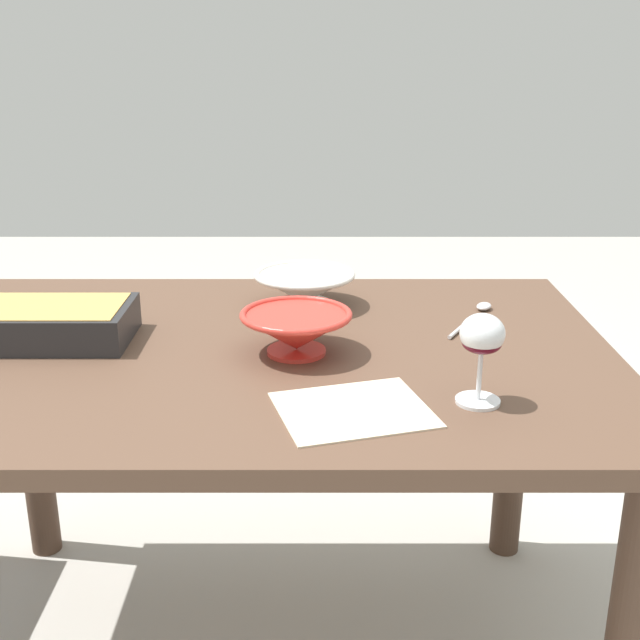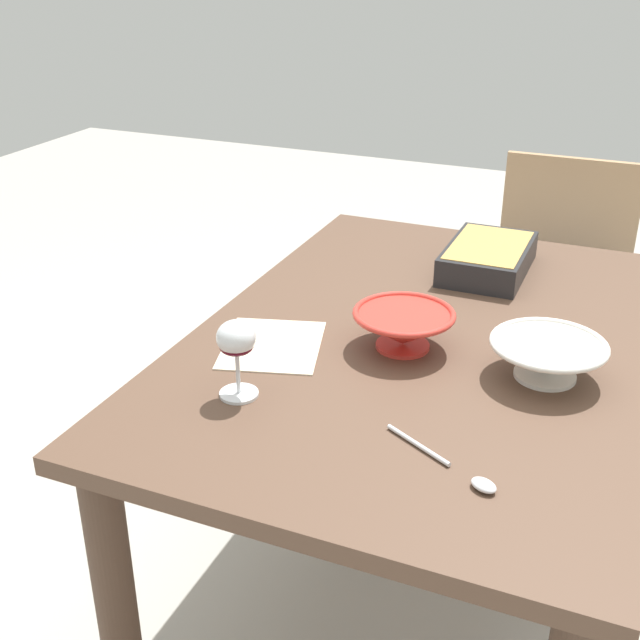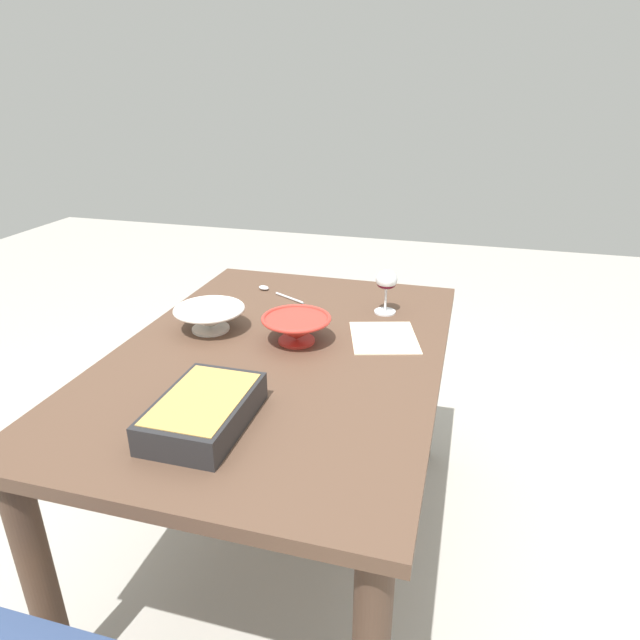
{
  "view_description": "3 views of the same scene",
  "coord_description": "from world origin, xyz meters",
  "px_view_note": "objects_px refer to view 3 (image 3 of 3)",
  "views": [
    {
      "loc": [
        0.12,
        -1.43,
        1.27
      ],
      "look_at": [
        0.11,
        -0.09,
        0.81
      ],
      "focal_mm": 45.28,
      "sensor_mm": 36.0,
      "label": 1
    },
    {
      "loc": [
        1.5,
        0.39,
        1.49
      ],
      "look_at": [
        0.16,
        -0.18,
        0.8
      ],
      "focal_mm": 45.96,
      "sensor_mm": 36.0,
      "label": 2
    },
    {
      "loc": [
        -1.35,
        -0.5,
        1.44
      ],
      "look_at": [
        0.14,
        -0.08,
        0.77
      ],
      "focal_mm": 31.12,
      "sensor_mm": 36.0,
      "label": 3
    }
  ],
  "objects_px": {
    "dining_table": "(280,385)",
    "napkin": "(384,337)",
    "wine_glass": "(386,283)",
    "mixing_bowl": "(296,328)",
    "casserole_dish": "(204,410)",
    "small_bowl": "(210,317)",
    "serving_spoon": "(272,291)"
  },
  "relations": [
    {
      "from": "casserole_dish",
      "to": "serving_spoon",
      "type": "bearing_deg",
      "value": 9.9
    },
    {
      "from": "serving_spoon",
      "to": "napkin",
      "type": "distance_m",
      "value": 0.54
    },
    {
      "from": "wine_glass",
      "to": "serving_spoon",
      "type": "relative_size",
      "value": 0.7
    },
    {
      "from": "small_bowl",
      "to": "serving_spoon",
      "type": "relative_size",
      "value": 1.03
    },
    {
      "from": "mixing_bowl",
      "to": "small_bowl",
      "type": "relative_size",
      "value": 0.94
    },
    {
      "from": "wine_glass",
      "to": "casserole_dish",
      "type": "relative_size",
      "value": 0.5
    },
    {
      "from": "wine_glass",
      "to": "mixing_bowl",
      "type": "height_order",
      "value": "wine_glass"
    },
    {
      "from": "casserole_dish",
      "to": "small_bowl",
      "type": "height_order",
      "value": "small_bowl"
    },
    {
      "from": "wine_glass",
      "to": "serving_spoon",
      "type": "xyz_separation_m",
      "value": [
        0.08,
        0.43,
        -0.1
      ]
    },
    {
      "from": "casserole_dish",
      "to": "mixing_bowl",
      "type": "height_order",
      "value": "mixing_bowl"
    },
    {
      "from": "small_bowl",
      "to": "casserole_dish",
      "type": "bearing_deg",
      "value": -155.61
    },
    {
      "from": "casserole_dish",
      "to": "small_bowl",
      "type": "bearing_deg",
      "value": 24.39
    },
    {
      "from": "serving_spoon",
      "to": "napkin",
      "type": "xyz_separation_m",
      "value": [
        -0.28,
        -0.46,
        -0.01
      ]
    },
    {
      "from": "wine_glass",
      "to": "serving_spoon",
      "type": "height_order",
      "value": "wine_glass"
    },
    {
      "from": "dining_table",
      "to": "casserole_dish",
      "type": "relative_size",
      "value": 4.49
    },
    {
      "from": "napkin",
      "to": "wine_glass",
      "type": "bearing_deg",
      "value": 8.49
    },
    {
      "from": "wine_glass",
      "to": "napkin",
      "type": "xyz_separation_m",
      "value": [
        -0.2,
        -0.03,
        -0.1
      ]
    },
    {
      "from": "mixing_bowl",
      "to": "serving_spoon",
      "type": "xyz_separation_m",
      "value": [
        0.38,
        0.22,
        -0.04
      ]
    },
    {
      "from": "small_bowl",
      "to": "serving_spoon",
      "type": "xyz_separation_m",
      "value": [
        0.36,
        -0.07,
        -0.04
      ]
    },
    {
      "from": "wine_glass",
      "to": "napkin",
      "type": "bearing_deg",
      "value": -171.51
    },
    {
      "from": "dining_table",
      "to": "casserole_dish",
      "type": "height_order",
      "value": "casserole_dish"
    },
    {
      "from": "wine_glass",
      "to": "mixing_bowl",
      "type": "xyz_separation_m",
      "value": [
        -0.3,
        0.22,
        -0.06
      ]
    },
    {
      "from": "wine_glass",
      "to": "small_bowl",
      "type": "bearing_deg",
      "value": 119.65
    },
    {
      "from": "mixing_bowl",
      "to": "dining_table",
      "type": "bearing_deg",
      "value": 157.37
    },
    {
      "from": "dining_table",
      "to": "napkin",
      "type": "bearing_deg",
      "value": -58.51
    },
    {
      "from": "napkin",
      "to": "dining_table",
      "type": "bearing_deg",
      "value": 121.49
    },
    {
      "from": "mixing_bowl",
      "to": "wine_glass",
      "type": "bearing_deg",
      "value": -36.23
    },
    {
      "from": "dining_table",
      "to": "mixing_bowl",
      "type": "xyz_separation_m",
      "value": [
        0.07,
        -0.03,
        0.16
      ]
    },
    {
      "from": "casserole_dish",
      "to": "napkin",
      "type": "bearing_deg",
      "value": -29.03
    },
    {
      "from": "dining_table",
      "to": "wine_glass",
      "type": "xyz_separation_m",
      "value": [
        0.37,
        -0.25,
        0.22
      ]
    },
    {
      "from": "dining_table",
      "to": "serving_spoon",
      "type": "bearing_deg",
      "value": 22.3
    },
    {
      "from": "casserole_dish",
      "to": "napkin",
      "type": "height_order",
      "value": "casserole_dish"
    }
  ]
}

